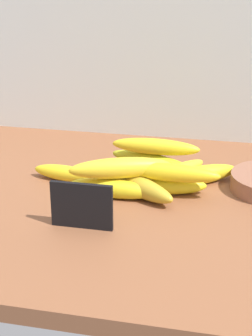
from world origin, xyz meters
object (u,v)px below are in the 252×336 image
(banana_5, at_px, (150,161))
(banana_6, at_px, (198,175))
(banana_1, at_px, (67,173))
(chalkboard_sign, at_px, (82,207))
(banana_3, at_px, (172,174))
(banana_7, at_px, (155,147))
(banana_4, at_px, (112,188))
(banana_9, at_px, (121,168))
(banana_8, at_px, (169,172))
(banana_2, at_px, (169,186))
(banana_0, at_px, (135,185))

(banana_5, height_order, banana_6, banana_6)
(banana_1, bearing_deg, chalkboard_sign, -64.41)
(banana_3, bearing_deg, banana_7, 125.89)
(chalkboard_sign, bearing_deg, banana_4, 80.45)
(banana_3, distance_m, banana_7, 0.09)
(banana_7, height_order, banana_9, banana_9)
(banana_3, bearing_deg, banana_8, -87.53)
(banana_4, height_order, banana_8, banana_8)
(banana_3, xyz_separation_m, banana_8, (0.00, -0.08, 0.04))
(banana_2, relative_size, banana_8, 0.76)
(banana_1, distance_m, banana_2, 0.22)
(banana_2, relative_size, banana_9, 0.74)
(banana_0, height_order, banana_7, banana_7)
(banana_5, xyz_separation_m, banana_9, (-0.03, -0.16, 0.04))
(chalkboard_sign, bearing_deg, banana_3, 61.43)
(banana_3, distance_m, banana_8, 0.08)
(banana_2, xyz_separation_m, banana_8, (0.00, -0.01, 0.04))
(banana_4, xyz_separation_m, banana_7, (0.06, 0.17, 0.03))
(chalkboard_sign, relative_size, banana_8, 0.56)
(banana_2, height_order, banana_9, banana_9)
(banana_4, xyz_separation_m, banana_9, (0.01, 0.01, 0.04))
(banana_1, height_order, banana_5, same)
(banana_7, bearing_deg, banana_5, 166.79)
(banana_7, relative_size, banana_9, 0.97)
(banana_6, relative_size, banana_9, 0.91)
(chalkboard_sign, distance_m, banana_5, 0.31)
(banana_7, bearing_deg, chalkboard_sign, -105.06)
(chalkboard_sign, relative_size, banana_4, 0.62)
(chalkboard_sign, xyz_separation_m, banana_4, (0.02, 0.13, -0.02))
(banana_3, distance_m, banana_5, 0.09)
(banana_4, bearing_deg, banana_2, 20.35)
(banana_4, relative_size, banana_5, 0.90)
(banana_1, bearing_deg, banana_4, -27.54)
(banana_1, height_order, banana_8, banana_8)
(banana_8, distance_m, banana_9, 0.10)
(banana_9, bearing_deg, banana_8, 6.94)
(banana_4, xyz_separation_m, banana_6, (0.16, 0.10, 0.00))
(banana_2, bearing_deg, banana_8, -82.52)
(banana_7, distance_m, banana_8, 0.15)
(banana_8, bearing_deg, banana_7, 109.57)
(banana_3, height_order, banana_5, same)
(banana_2, xyz_separation_m, banana_9, (-0.09, -0.03, 0.04))
(banana_0, distance_m, banana_5, 0.15)
(banana_5, bearing_deg, banana_8, -66.62)
(banana_0, relative_size, banana_1, 1.30)
(banana_5, relative_size, banana_8, 1.01)
(banana_1, bearing_deg, banana_9, -19.52)
(banana_2, bearing_deg, banana_5, 114.92)
(banana_0, bearing_deg, banana_6, 33.84)
(banana_1, bearing_deg, banana_5, 34.65)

